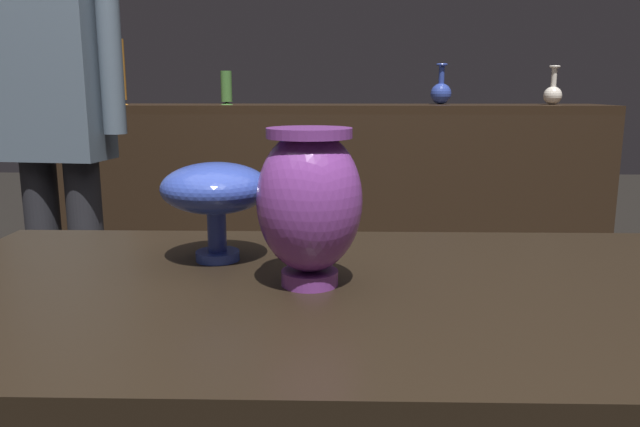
# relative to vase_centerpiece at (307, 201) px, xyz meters

# --- Properties ---
(back_display_shelf) EXTENTS (2.60, 0.40, 0.99)m
(back_display_shelf) POSITION_rel_vase_centerpiece_xyz_m (0.03, 2.20, -0.42)
(back_display_shelf) COLOR black
(back_display_shelf) RESTS_ON ground_plane
(vase_centerpiece) EXTENTS (0.14, 0.14, 0.21)m
(vase_centerpiece) POSITION_rel_vase_centerpiece_xyz_m (0.00, 0.00, 0.00)
(vase_centerpiece) COLOR #7A388E
(vase_centerpiece) RESTS_ON display_plinth
(vase_tall_behind) EXTENTS (0.17, 0.17, 0.15)m
(vase_tall_behind) POSITION_rel_vase_centerpiece_xyz_m (-0.15, 0.12, -0.01)
(vase_tall_behind) COLOR #2D429E
(vase_tall_behind) RESTS_ON display_plinth
(shelf_vase_right) EXTENTS (0.10, 0.10, 0.20)m
(shelf_vase_right) POSITION_rel_vase_centerpiece_xyz_m (0.55, 2.28, 0.13)
(shelf_vase_right) COLOR #2D429E
(shelf_vase_right) RESTS_ON back_display_shelf
(shelf_vase_far_left) EXTENTS (0.10, 0.10, 0.30)m
(shelf_vase_far_left) POSITION_rel_vase_centerpiece_xyz_m (-1.01, 2.15, 0.22)
(shelf_vase_far_left) COLOR orange
(shelf_vase_far_left) RESTS_ON back_display_shelf
(shelf_vase_left) EXTENTS (0.06, 0.06, 0.16)m
(shelf_vase_left) POSITION_rel_vase_centerpiece_xyz_m (-0.49, 2.18, 0.15)
(shelf_vase_left) COLOR #477A38
(shelf_vase_left) RESTS_ON back_display_shelf
(shelf_vase_far_right) EXTENTS (0.09, 0.09, 0.18)m
(shelf_vase_far_right) POSITION_rel_vase_centerpiece_xyz_m (1.07, 2.20, 0.13)
(shelf_vase_far_right) COLOR silver
(shelf_vase_far_right) RESTS_ON back_display_shelf
(visitor_near_left) EXTENTS (0.47, 0.22, 1.71)m
(visitor_near_left) POSITION_rel_vase_centerpiece_xyz_m (-0.85, 1.12, 0.09)
(visitor_near_left) COLOR #232328
(visitor_near_left) RESTS_ON ground_plane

